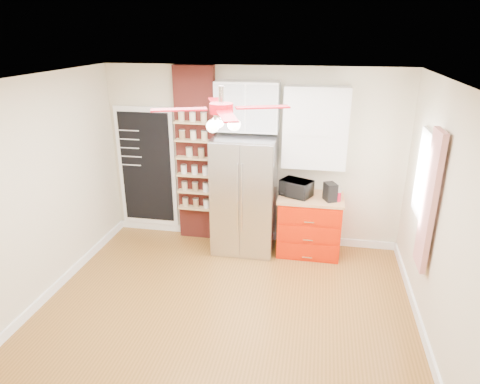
% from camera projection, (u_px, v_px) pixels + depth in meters
% --- Properties ---
extents(floor, '(4.50, 4.50, 0.00)m').
position_uv_depth(floor, '(224.00, 311.00, 5.13)').
color(floor, brown).
rests_on(floor, ground).
extents(ceiling, '(4.50, 4.50, 0.00)m').
position_uv_depth(ceiling, '(221.00, 81.00, 4.17)').
color(ceiling, white).
rests_on(ceiling, wall_back).
extents(wall_back, '(4.50, 0.02, 2.70)m').
position_uv_depth(wall_back, '(252.00, 157.00, 6.48)').
color(wall_back, beige).
rests_on(wall_back, floor).
extents(wall_front, '(4.50, 0.02, 2.70)m').
position_uv_depth(wall_front, '(155.00, 324.00, 2.81)').
color(wall_front, beige).
rests_on(wall_front, floor).
extents(wall_left, '(0.02, 4.00, 2.70)m').
position_uv_depth(wall_left, '(37.00, 194.00, 5.04)').
color(wall_left, beige).
rests_on(wall_left, floor).
extents(wall_right, '(0.02, 4.00, 2.70)m').
position_uv_depth(wall_right, '(443.00, 224.00, 4.26)').
color(wall_right, beige).
rests_on(wall_right, floor).
extents(chalkboard, '(0.95, 0.05, 1.95)m').
position_uv_depth(chalkboard, '(147.00, 168.00, 6.83)').
color(chalkboard, white).
rests_on(chalkboard, wall_back).
extents(brick_pillar, '(0.60, 0.16, 2.70)m').
position_uv_depth(brick_pillar, '(197.00, 156.00, 6.56)').
color(brick_pillar, maroon).
rests_on(brick_pillar, floor).
extents(fridge, '(0.90, 0.70, 1.75)m').
position_uv_depth(fridge, '(245.00, 195.00, 6.32)').
color(fridge, '#ACACB1').
rests_on(fridge, floor).
extents(upper_glass_cabinet, '(0.90, 0.35, 0.70)m').
position_uv_depth(upper_glass_cabinet, '(247.00, 106.00, 6.05)').
color(upper_glass_cabinet, white).
rests_on(upper_glass_cabinet, wall_back).
extents(red_cabinet, '(0.94, 0.64, 0.90)m').
position_uv_depth(red_cabinet, '(309.00, 225.00, 6.35)').
color(red_cabinet, red).
rests_on(red_cabinet, floor).
extents(upper_shelf_unit, '(0.90, 0.30, 1.15)m').
position_uv_depth(upper_shelf_unit, '(315.00, 128.00, 6.00)').
color(upper_shelf_unit, white).
rests_on(upper_shelf_unit, wall_back).
extents(window, '(0.04, 0.75, 1.05)m').
position_uv_depth(window, '(425.00, 177.00, 5.01)').
color(window, white).
rests_on(window, wall_right).
extents(curtain, '(0.06, 0.40, 1.55)m').
position_uv_depth(curtain, '(429.00, 202.00, 4.55)').
color(curtain, '#B01C17').
rests_on(curtain, wall_right).
extents(ceiling_fan, '(1.40, 1.40, 0.44)m').
position_uv_depth(ceiling_fan, '(221.00, 109.00, 4.26)').
color(ceiling_fan, silver).
rests_on(ceiling_fan, ceiling).
extents(toaster_oven, '(0.52, 0.45, 0.24)m').
position_uv_depth(toaster_oven, '(296.00, 188.00, 6.18)').
color(toaster_oven, black).
rests_on(toaster_oven, red_cabinet).
extents(coffee_maker, '(0.21, 0.24, 0.26)m').
position_uv_depth(coffee_maker, '(330.00, 192.00, 6.01)').
color(coffee_maker, black).
rests_on(coffee_maker, red_cabinet).
extents(canister_left, '(0.11, 0.11, 0.14)m').
position_uv_depth(canister_left, '(338.00, 196.00, 6.01)').
color(canister_left, '#BA0A22').
rests_on(canister_left, red_cabinet).
extents(canister_right, '(0.11, 0.11, 0.14)m').
position_uv_depth(canister_right, '(337.00, 194.00, 6.10)').
color(canister_right, red).
rests_on(canister_right, red_cabinet).
extents(pantry_jar_oats, '(0.13, 0.13, 0.13)m').
position_uv_depth(pantry_jar_oats, '(189.00, 152.00, 6.44)').
color(pantry_jar_oats, beige).
rests_on(pantry_jar_oats, brick_pillar).
extents(pantry_jar_beans, '(0.10, 0.10, 0.14)m').
position_uv_depth(pantry_jar_beans, '(201.00, 153.00, 6.35)').
color(pantry_jar_beans, olive).
rests_on(pantry_jar_beans, brick_pillar).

